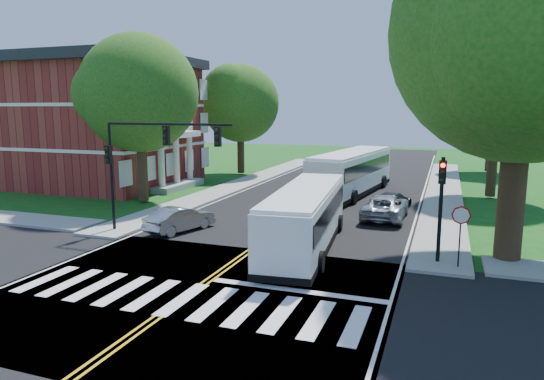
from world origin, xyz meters
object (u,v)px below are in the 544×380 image
at_px(signal_ne, 441,196).
at_px(bus_follow, 352,172).
at_px(signal_nw, 148,151).
at_px(dark_sedan, 393,201).
at_px(hatchback, 180,219).
at_px(suv, 385,207).
at_px(bus_lead, 306,217).

xyz_separation_m(signal_ne, bus_follow, (-6.58, 15.76, -1.22)).
height_order(signal_nw, dark_sedan, signal_nw).
bearing_deg(hatchback, suv, -128.21).
xyz_separation_m(signal_nw, hatchback, (0.95, 1.31, -3.70)).
height_order(suv, dark_sedan, suv).
height_order(signal_ne, bus_follow, signal_ne).
bearing_deg(signal_ne, hatchback, 174.32).
xyz_separation_m(hatchback, dark_sedan, (10.08, 9.76, -0.10)).
xyz_separation_m(signal_ne, dark_sedan, (-3.02, 11.06, -2.39)).
relative_size(signal_nw, dark_sedan, 1.85).
xyz_separation_m(signal_nw, suv, (10.92, 8.12, -3.65)).
distance_m(signal_nw, bus_lead, 8.63).
relative_size(signal_ne, bus_follow, 0.34).
bearing_deg(signal_nw, hatchback, 54.05).
bearing_deg(bus_follow, signal_nw, 72.02).
height_order(signal_nw, bus_follow, signal_nw).
height_order(bus_follow, hatchback, bus_follow).
height_order(hatchback, suv, suv).
bearing_deg(signal_nw, dark_sedan, 45.10).
xyz_separation_m(bus_follow, suv, (3.44, -7.65, -1.01)).
relative_size(signal_nw, signal_ne, 1.62).
height_order(signal_nw, hatchback, signal_nw).
bearing_deg(signal_nw, bus_follow, 64.63).
height_order(bus_lead, hatchback, bus_lead).
xyz_separation_m(hatchback, suv, (9.97, 6.81, 0.05)).
xyz_separation_m(bus_lead, dark_sedan, (2.92, 10.48, -0.94)).
bearing_deg(bus_follow, bus_lead, 99.80).
distance_m(signal_ne, suv, 8.98).
height_order(signal_ne, bus_lead, signal_ne).
xyz_separation_m(bus_lead, bus_follow, (-0.64, 15.18, 0.23)).
relative_size(bus_follow, dark_sedan, 3.34).
distance_m(suv, dark_sedan, 2.96).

